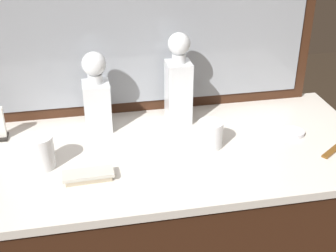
% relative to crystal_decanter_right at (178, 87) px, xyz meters
% --- Properties ---
extents(dresser_mirror, '(1.16, 0.03, 0.72)m').
position_rel_crystal_decanter_right_xyz_m(dresser_mirror, '(-0.07, 0.11, 0.23)').
color(dresser_mirror, '#381E11').
rests_on(dresser_mirror, dresser).
extents(crystal_decanter_right, '(0.08, 0.08, 0.31)m').
position_rel_crystal_decanter_right_xyz_m(crystal_decanter_right, '(0.00, 0.00, 0.00)').
color(crystal_decanter_right, white).
rests_on(crystal_decanter_right, dresser).
extents(crystal_decanter_center, '(0.09, 0.09, 0.27)m').
position_rel_crystal_decanter_right_xyz_m(crystal_decanter_center, '(-0.27, -0.00, -0.02)').
color(crystal_decanter_center, white).
rests_on(crystal_decanter_center, dresser).
extents(crystal_tumbler_left, '(0.08, 0.08, 0.08)m').
position_rel_crystal_decanter_right_xyz_m(crystal_tumbler_left, '(0.06, -0.19, -0.09)').
color(crystal_tumbler_left, white).
rests_on(crystal_tumbler_left, dresser).
extents(crystal_tumbler_front, '(0.08, 0.08, 0.10)m').
position_rel_crystal_decanter_right_xyz_m(crystal_tumbler_front, '(-0.45, -0.21, -0.08)').
color(crystal_tumbler_front, white).
rests_on(crystal_tumbler_front, dresser).
extents(silver_brush_center, '(0.14, 0.06, 0.02)m').
position_rel_crystal_decanter_right_xyz_m(silver_brush_center, '(-0.32, -0.30, -0.11)').
color(silver_brush_center, '#B7A88C').
rests_on(silver_brush_center, dresser).
extents(porcelain_dish, '(0.08, 0.08, 0.01)m').
position_rel_crystal_decanter_right_xyz_m(porcelain_dish, '(0.35, -0.17, -0.12)').
color(porcelain_dish, silver).
rests_on(porcelain_dish, dresser).
extents(tortoiseshell_comb, '(0.11, 0.09, 0.01)m').
position_rel_crystal_decanter_right_xyz_m(tortoiseshell_comb, '(0.43, -0.29, -0.12)').
color(tortoiseshell_comb, brown).
rests_on(tortoiseshell_comb, dresser).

